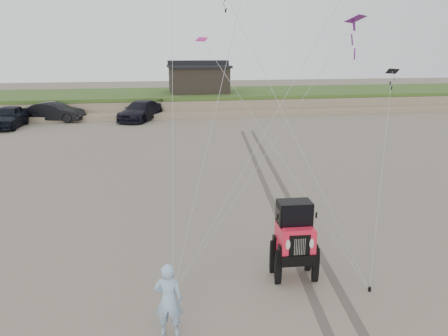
{
  "coord_description": "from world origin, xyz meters",
  "views": [
    {
      "loc": [
        -3.65,
        -10.08,
        6.23
      ],
      "look_at": [
        -1.31,
        3.0,
        2.6
      ],
      "focal_mm": 35.0,
      "sensor_mm": 36.0,
      "label": 1
    }
  ],
  "objects_px": {
    "truck_a": "(8,117)",
    "cabin": "(198,78)",
    "truck_b": "(54,112)",
    "man": "(169,300)",
    "truck_c": "(140,111)",
    "jeep": "(294,249)"
  },
  "relations": [
    {
      "from": "man",
      "to": "jeep",
      "type": "bearing_deg",
      "value": -139.5
    },
    {
      "from": "man",
      "to": "truck_a",
      "type": "bearing_deg",
      "value": -56.85
    },
    {
      "from": "cabin",
      "to": "man",
      "type": "bearing_deg",
      "value": -97.92
    },
    {
      "from": "truck_a",
      "to": "cabin",
      "type": "bearing_deg",
      "value": 32.11
    },
    {
      "from": "truck_b",
      "to": "jeep",
      "type": "bearing_deg",
      "value": -143.39
    },
    {
      "from": "truck_a",
      "to": "truck_b",
      "type": "relative_size",
      "value": 1.03
    },
    {
      "from": "jeep",
      "to": "man",
      "type": "xyz_separation_m",
      "value": [
        -3.58,
        -1.95,
        -0.01
      ]
    },
    {
      "from": "jeep",
      "to": "cabin",
      "type": "bearing_deg",
      "value": 90.49
    },
    {
      "from": "truck_c",
      "to": "cabin",
      "type": "bearing_deg",
      "value": 74.42
    },
    {
      "from": "truck_b",
      "to": "cabin",
      "type": "bearing_deg",
      "value": -49.4
    },
    {
      "from": "truck_b",
      "to": "truck_a",
      "type": "bearing_deg",
      "value": 144.97
    },
    {
      "from": "truck_a",
      "to": "jeep",
      "type": "height_order",
      "value": "truck_a"
    },
    {
      "from": "truck_b",
      "to": "man",
      "type": "relative_size",
      "value": 2.94
    },
    {
      "from": "truck_a",
      "to": "truck_c",
      "type": "distance_m",
      "value": 10.81
    },
    {
      "from": "truck_a",
      "to": "truck_c",
      "type": "relative_size",
      "value": 0.9
    },
    {
      "from": "jeep",
      "to": "man",
      "type": "height_order",
      "value": "jeep"
    },
    {
      "from": "truck_c",
      "to": "man",
      "type": "distance_m",
      "value": 31.34
    },
    {
      "from": "cabin",
      "to": "truck_b",
      "type": "height_order",
      "value": "cabin"
    },
    {
      "from": "truck_a",
      "to": "jeep",
      "type": "relative_size",
      "value": 1.11
    },
    {
      "from": "truck_b",
      "to": "truck_c",
      "type": "relative_size",
      "value": 0.87
    },
    {
      "from": "cabin",
      "to": "man",
      "type": "distance_m",
      "value": 38.92
    },
    {
      "from": "truck_b",
      "to": "man",
      "type": "bearing_deg",
      "value": -150.43
    }
  ]
}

